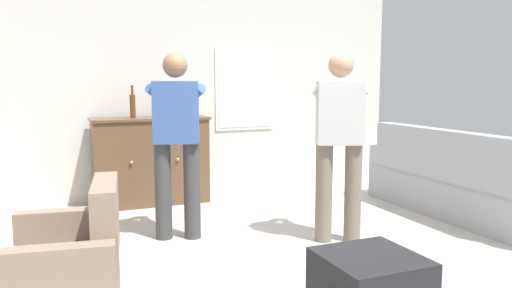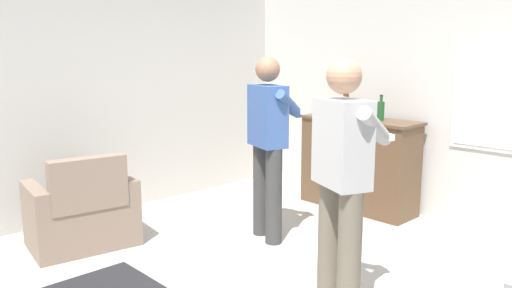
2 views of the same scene
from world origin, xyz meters
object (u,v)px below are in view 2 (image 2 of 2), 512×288
Objects in this scene: armchair at (83,215)px; bottle_liquor_amber at (346,104)px; sideboard_cabinet at (358,164)px; bottle_wine_green at (381,110)px; person_standing_right at (343,177)px; person_standing_left at (269,140)px.

bottle_liquor_amber is (0.83, 2.71, 0.87)m from armchair.
sideboard_cabinet is (1.02, 2.72, 0.22)m from armchair.
person_standing_right reaches higher than bottle_wine_green.
person_standing_right is (2.30, 0.71, 0.65)m from armchair.
person_standing_right is at bearing -53.84° from bottle_liquor_amber.
person_standing_right is (1.30, -0.63, 0.00)m from person_standing_left.
person_standing_left is (-0.27, -1.41, -0.18)m from bottle_wine_green.
sideboard_cabinet is at bearing 122.37° from person_standing_right.
person_standing_right is at bearing -25.97° from person_standing_left.
armchair is at bearing -162.94° from person_standing_right.
bottle_liquor_amber is at bearing -178.23° from sideboard_cabinet.
bottle_liquor_amber is 0.22× the size of person_standing_left.
bottle_liquor_amber reaches higher than bottle_wine_green.
person_standing_left reaches higher than bottle_liquor_amber.
person_standing_left and person_standing_right have the same top height.
person_standing_right is at bearing -57.63° from sideboard_cabinet.
person_standing_left is at bearing -83.24° from bottle_liquor_amber.
person_standing_left reaches higher than armchair.
sideboard_cabinet is 0.68m from bottle_liquor_amber.
armchair is 2.97m from bottle_liquor_amber.
armchair is 2.49m from person_standing_right.
bottle_liquor_amber is at bearing 72.90° from armchair.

